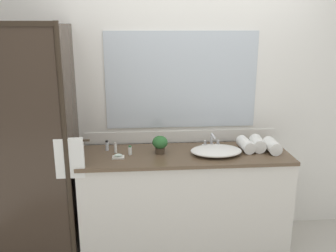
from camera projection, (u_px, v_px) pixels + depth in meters
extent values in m
plane|color=#B7B2A8|center=(184.00, 244.00, 3.35)|extent=(8.00, 8.00, 0.00)
cube|color=silver|center=(181.00, 100.00, 3.33)|extent=(4.40, 0.05, 2.60)
cube|color=silver|center=(181.00, 136.00, 3.40)|extent=(1.80, 0.01, 0.11)
cube|color=silver|center=(182.00, 81.00, 3.25)|extent=(1.37, 0.01, 0.87)
cube|color=silver|center=(184.00, 202.00, 3.24)|extent=(1.80, 0.56, 0.87)
cube|color=brown|center=(185.00, 155.00, 3.11)|extent=(1.80, 0.58, 0.03)
cylinder|color=#2D2319|center=(67.00, 157.00, 2.75)|extent=(0.04, 0.04, 2.00)
cube|color=#382B21|center=(73.00, 145.00, 3.02)|extent=(0.01, 0.57, 1.96)
cylinder|color=#2D2319|center=(68.00, 141.00, 2.72)|extent=(0.32, 0.02, 0.02)
cube|color=white|center=(70.00, 158.00, 2.76)|extent=(0.22, 0.04, 0.32)
ellipsoid|color=white|center=(216.00, 151.00, 3.08)|extent=(0.44, 0.31, 0.07)
cube|color=silver|center=(211.00, 146.00, 3.28)|extent=(0.17, 0.04, 0.02)
cylinder|color=silver|center=(212.00, 139.00, 3.27)|extent=(0.02, 0.02, 0.10)
cylinder|color=silver|center=(213.00, 136.00, 3.19)|extent=(0.02, 0.13, 0.02)
cylinder|color=silver|center=(205.00, 143.00, 3.27)|extent=(0.02, 0.02, 0.04)
cylinder|color=silver|center=(218.00, 142.00, 3.28)|extent=(0.02, 0.02, 0.04)
cylinder|color=#473828|center=(160.00, 150.00, 3.11)|extent=(0.08, 0.08, 0.05)
ellipsoid|color=#2D6530|center=(160.00, 142.00, 3.09)|extent=(0.13, 0.13, 0.11)
cube|color=silver|center=(118.00, 157.00, 3.00)|extent=(0.10, 0.07, 0.01)
ellipsoid|color=silver|center=(118.00, 155.00, 3.00)|extent=(0.07, 0.04, 0.02)
cylinder|color=white|center=(115.00, 148.00, 3.11)|extent=(0.03, 0.03, 0.08)
cylinder|color=#B7B2A8|center=(115.00, 143.00, 3.10)|extent=(0.02, 0.02, 0.01)
cylinder|color=white|center=(130.00, 151.00, 3.07)|extent=(0.03, 0.03, 0.07)
cylinder|color=#2D6638|center=(130.00, 146.00, 3.06)|extent=(0.02, 0.02, 0.01)
cylinder|color=silver|center=(107.00, 146.00, 3.17)|extent=(0.03, 0.03, 0.08)
cylinder|color=black|center=(107.00, 141.00, 3.16)|extent=(0.02, 0.02, 0.01)
cylinder|color=white|center=(272.00, 146.00, 3.13)|extent=(0.12, 0.23, 0.11)
cylinder|color=white|center=(257.00, 143.00, 3.19)|extent=(0.14, 0.23, 0.12)
cylinder|color=white|center=(245.00, 145.00, 3.17)|extent=(0.11, 0.24, 0.10)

